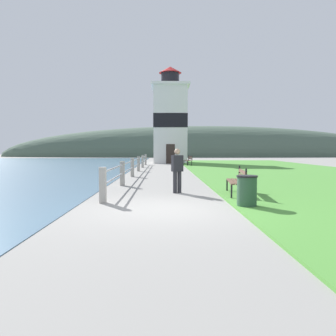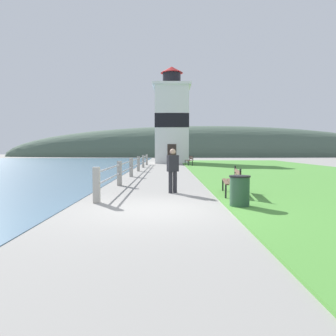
{
  "view_description": "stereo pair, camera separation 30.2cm",
  "coord_description": "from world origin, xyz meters",
  "px_view_note": "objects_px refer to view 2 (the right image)",
  "views": [
    {
      "loc": [
        0.0,
        -8.15,
        1.52
      ],
      "look_at": [
        0.28,
        12.64,
        0.3
      ],
      "focal_mm": 35.0,
      "sensor_mm": 36.0,
      "label": 1
    },
    {
      "loc": [
        0.3,
        -8.16,
        1.52
      ],
      "look_at": [
        0.28,
        12.64,
        0.3
      ],
      "focal_mm": 35.0,
      "sensor_mm": 36.0,
      "label": 2
    }
  ],
  "objects_px": {
    "person_strolling": "(173,169)",
    "trash_bin": "(240,192)",
    "park_bench_midway": "(190,160)",
    "park_bench_near": "(233,179)",
    "lighthouse": "(172,120)"
  },
  "relations": [
    {
      "from": "person_strolling",
      "to": "trash_bin",
      "type": "height_order",
      "value": "person_strolling"
    },
    {
      "from": "park_bench_midway",
      "to": "person_strolling",
      "type": "height_order",
      "value": "person_strolling"
    },
    {
      "from": "person_strolling",
      "to": "park_bench_near",
      "type": "bearing_deg",
      "value": -134.51
    },
    {
      "from": "lighthouse",
      "to": "person_strolling",
      "type": "relative_size",
      "value": 6.71
    },
    {
      "from": "park_bench_near",
      "to": "person_strolling",
      "type": "distance_m",
      "value": 2.08
    },
    {
      "from": "lighthouse",
      "to": "trash_bin",
      "type": "height_order",
      "value": "lighthouse"
    },
    {
      "from": "park_bench_near",
      "to": "trash_bin",
      "type": "height_order",
      "value": "park_bench_near"
    },
    {
      "from": "person_strolling",
      "to": "trash_bin",
      "type": "relative_size",
      "value": 1.82
    },
    {
      "from": "lighthouse",
      "to": "trash_bin",
      "type": "bearing_deg",
      "value": -86.94
    },
    {
      "from": "park_bench_near",
      "to": "park_bench_midway",
      "type": "distance_m",
      "value": 19.07
    },
    {
      "from": "lighthouse",
      "to": "person_strolling",
      "type": "distance_m",
      "value": 24.34
    },
    {
      "from": "park_bench_near",
      "to": "person_strolling",
      "type": "xyz_separation_m",
      "value": [
        -1.92,
        0.74,
        0.29
      ]
    },
    {
      "from": "park_bench_near",
      "to": "lighthouse",
      "type": "relative_size",
      "value": 0.18
    },
    {
      "from": "park_bench_near",
      "to": "lighthouse",
      "type": "bearing_deg",
      "value": -79.43
    },
    {
      "from": "person_strolling",
      "to": "park_bench_midway",
      "type": "bearing_deg",
      "value": -29.14
    }
  ]
}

